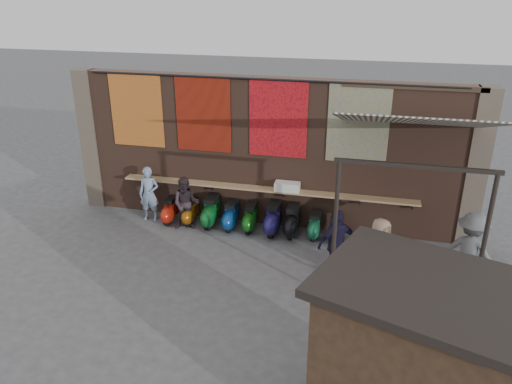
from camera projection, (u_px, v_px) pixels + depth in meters
The scene contains 34 objects.
ground at pixel (242, 270), 11.64m from camera, with size 70.00×70.00×0.00m, color #474749.
brick_wall at pixel (268, 153), 13.28m from camera, with size 10.00×0.40×4.00m, color brown.
pier_left at pixel (92, 139), 14.40m from camera, with size 0.50×0.50×4.00m, color #4C4238.
pier_right at pixel (476, 169), 12.15m from camera, with size 0.50×0.50×4.00m, color #4C4238.
eating_counter at pixel (265, 189), 13.30m from camera, with size 8.00×0.32×0.05m, color #9E7A51.
shelf_box at pixel (287, 187), 13.08m from camera, with size 0.65×0.30×0.24m, color white.
tapestry_redgold at pixel (137, 110), 13.47m from camera, with size 1.50×0.02×2.00m, color maroon.
tapestry_sun at pixel (203, 114), 13.06m from camera, with size 1.50×0.02×2.00m, color red.
tapestry_orange at pixel (278, 119), 12.63m from camera, with size 1.50×0.02×2.00m, color red.
tapestry_multi at pixel (358, 124), 12.19m from camera, with size 1.50×0.02×2.00m, color #255F89.
hang_rail at pixel (267, 79), 12.30m from camera, with size 0.06×0.06×9.50m, color black.
scooter_stool_0 at pixel (170, 210), 13.84m from camera, with size 0.33×0.73×0.70m, color #AF1D0D, non-canonical shape.
scooter_stool_1 at pixel (191, 212), 13.78m from camera, with size 0.32×0.72×0.69m, color #84460C, non-canonical shape.
scooter_stool_2 at pixel (211, 212), 13.60m from camera, with size 0.39×0.88×0.83m, color #0C5A21, non-canonical shape.
scooter_stool_3 at pixel (231, 216), 13.46m from camera, with size 0.36×0.79×0.75m, color navy, non-canonical shape.
scooter_stool_4 at pixel (251, 218), 13.36m from camera, with size 0.35×0.77×0.73m, color #115511, non-canonical shape.
scooter_stool_5 at pixel (273, 219), 13.18m from camera, with size 0.40×0.88×0.84m, color #1E1855, non-canonical shape.
scooter_stool_6 at pixel (292, 221), 13.10m from camera, with size 0.38×0.85×0.81m, color black, non-canonical shape.
scooter_stool_7 at pixel (315, 226), 12.99m from camera, with size 0.32×0.72×0.68m, color #165A39, non-canonical shape.
scooter_stool_8 at pixel (335, 229), 12.83m from camera, with size 0.33×0.73×0.69m, color #13144A, non-canonical shape.
diner_left at pixel (149, 194), 13.82m from camera, with size 0.57×0.37×1.55m, color #788DAE.
diner_right at pixel (186, 204), 13.31m from camera, with size 0.72×0.56×1.47m, color #2F252A.
shopper_navy at pixel (337, 243), 11.15m from camera, with size 0.95×0.39×1.62m, color black.
shopper_grey at pixel (469, 252), 10.63m from camera, with size 1.16×0.67×1.79m, color #595A5E.
shopper_tan at pixel (378, 252), 10.79m from camera, with size 0.78×0.51×1.59m, color #987C61.
market_stall at pixel (416, 372), 6.78m from camera, with size 2.41×1.80×2.61m, color black.
stall_roof at pixel (429, 287), 6.25m from camera, with size 2.69×2.08×0.12m, color black.
stall_sign at pixel (440, 302), 7.27m from camera, with size 1.20×0.04×0.50m, color gold.
stall_shelf at pixel (431, 353), 7.64m from camera, with size 2.00×0.10×0.06m, color #473321.
awning_canvas at pixel (415, 121), 10.31m from camera, with size 3.20×3.40×0.03m, color beige.
awning_ledger at pixel (414, 87), 11.57m from camera, with size 3.30×0.08×0.12m, color #33261C.
awning_header at pixel (416, 166), 9.14m from camera, with size 3.00×0.08×0.08m, color black.
awning_post_left at pixel (335, 232), 10.04m from camera, with size 0.09×0.09×3.10m, color black.
awning_post_right at pixel (483, 248), 9.44m from camera, with size 0.09×0.09×3.10m, color black.
Camera 1 is at (2.66, -9.66, 6.20)m, focal length 35.00 mm.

